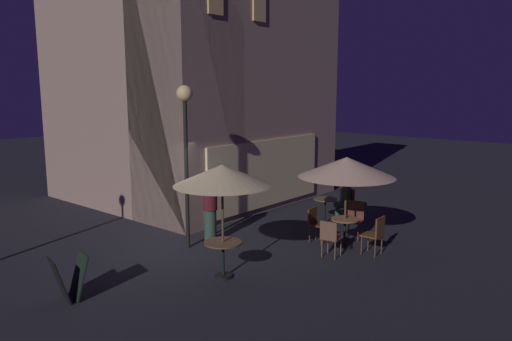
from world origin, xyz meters
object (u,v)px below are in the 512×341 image
at_px(menu_sandwich_board, 69,278).
at_px(cafe_table_1, 345,227).
at_px(cafe_table_2, 325,206).
at_px(cafe_chair_3, 316,221).
at_px(patio_umbrella_0, 222,176).
at_px(cafe_table_0, 223,251).
at_px(cafe_chair_2, 355,216).
at_px(patio_umbrella_1, 347,167).
at_px(cafe_chair_4, 348,202).
at_px(cafe_chair_1, 376,232).
at_px(street_lamp_near_corner, 185,125).
at_px(cafe_chair_0, 330,235).
at_px(patron_seated_0, 344,197).
at_px(patron_standing_1, 210,210).

bearing_deg(menu_sandwich_board, cafe_table_1, -7.79).
bearing_deg(cafe_table_2, cafe_chair_3, -155.42).
xyz_separation_m(cafe_table_2, patio_umbrella_0, (-4.86, -0.58, 1.64)).
xyz_separation_m(cafe_table_0, patio_umbrella_0, (0.00, 0.00, 1.59)).
distance_m(cafe_table_1, cafe_chair_2, 0.90).
height_order(patio_umbrella_1, cafe_chair_2, patio_umbrella_1).
relative_size(cafe_chair_2, cafe_chair_4, 1.04).
bearing_deg(cafe_chair_1, cafe_table_1, 0.00).
height_order(cafe_table_0, cafe_chair_3, cafe_chair_3).
bearing_deg(cafe_chair_4, street_lamp_near_corner, -0.48).
relative_size(street_lamp_near_corner, cafe_chair_0, 4.48).
relative_size(cafe_table_1, cafe_chair_4, 0.79).
relative_size(street_lamp_near_corner, cafe_chair_1, 4.26).
bearing_deg(cafe_chair_3, patio_umbrella_0, -97.16).
distance_m(cafe_table_0, cafe_chair_4, 5.68).
relative_size(cafe_table_2, cafe_chair_2, 0.76).
height_order(patio_umbrella_0, cafe_chair_4, patio_umbrella_0).
bearing_deg(patio_umbrella_0, cafe_chair_1, -28.25).
bearing_deg(cafe_chair_0, cafe_chair_4, 16.00).
bearing_deg(cafe_chair_0, cafe_table_0, 149.45).
bearing_deg(cafe_chair_3, cafe_chair_4, 96.31).
distance_m(patio_umbrella_1, cafe_chair_2, 1.69).
bearing_deg(street_lamp_near_corner, cafe_chair_3, -41.90).
relative_size(patio_umbrella_0, patio_umbrella_1, 1.02).
distance_m(patio_umbrella_1, patron_seated_0, 2.89).
xyz_separation_m(cafe_table_0, cafe_chair_1, (3.33, -1.79, -0.02)).
distance_m(cafe_chair_0, cafe_chair_1, 1.12).
bearing_deg(patio_umbrella_0, menu_sandwich_board, 151.24).
xyz_separation_m(street_lamp_near_corner, patio_umbrella_1, (2.48, -2.97, -1.01)).
distance_m(patio_umbrella_0, patron_standing_1, 2.76).
bearing_deg(patio_umbrella_1, cafe_chair_1, -89.01).
distance_m(street_lamp_near_corner, patio_umbrella_0, 2.34).
xyz_separation_m(street_lamp_near_corner, cafe_chair_4, (4.84, -1.71, -2.48)).
bearing_deg(cafe_chair_1, cafe_chair_3, 1.68).
xyz_separation_m(patio_umbrella_1, cafe_chair_3, (-0.06, 0.81, -1.48)).
height_order(menu_sandwich_board, patio_umbrella_1, patio_umbrella_1).
xyz_separation_m(cafe_table_2, cafe_chair_0, (-2.40, -1.65, 0.02)).
height_order(cafe_table_1, cafe_chair_3, cafe_chair_3).
distance_m(cafe_table_0, cafe_table_1, 3.45).
bearing_deg(patron_standing_1, patio_umbrella_1, -142.50).
bearing_deg(patio_umbrella_1, cafe_chair_2, 13.15).
relative_size(cafe_chair_1, cafe_chair_4, 0.99).
relative_size(street_lamp_near_corner, cafe_chair_4, 4.22).
relative_size(cafe_table_0, cafe_table_2, 1.05).
bearing_deg(cafe_chair_2, cafe_table_2, -130.02).
distance_m(cafe_chair_0, cafe_chair_4, 3.49).
height_order(cafe_chair_0, patron_seated_0, patron_seated_0).
distance_m(cafe_table_1, patio_umbrella_0, 3.82).
height_order(patio_umbrella_0, patio_umbrella_1, patio_umbrella_0).
bearing_deg(street_lamp_near_corner, cafe_table_0, -112.55).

